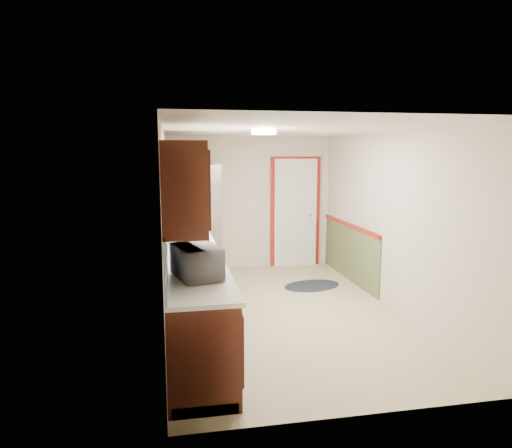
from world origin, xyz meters
name	(u,v)px	position (x,y,z in m)	size (l,w,h in m)	color
room_shell	(283,223)	(0.00, 0.00, 1.20)	(3.20, 5.20, 2.52)	tan
kitchen_run	(189,262)	(-1.24, -0.29, 0.81)	(0.63, 4.00, 2.20)	#39150D
back_wall_trim	(306,220)	(0.99, 2.21, 0.89)	(1.12, 2.30, 2.08)	maroon
ceiling_fixture	(264,132)	(-0.30, -0.20, 2.36)	(0.30, 0.30, 0.06)	#FFD88C
microwave	(197,258)	(-1.20, -1.49, 1.13)	(0.55, 0.31, 0.37)	white
refrigerator	(196,221)	(-1.02, 2.05, 0.96)	(0.82, 0.81, 1.92)	#B7B7BC
rug	(312,286)	(0.75, 1.07, 0.01)	(0.95, 0.61, 0.01)	black
cooktop	(187,229)	(-1.19, 1.30, 0.95)	(0.46, 0.55, 0.02)	black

